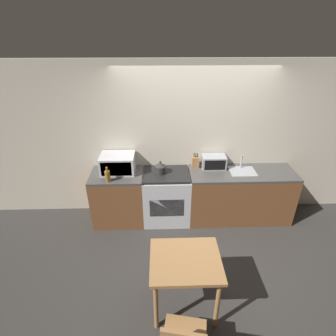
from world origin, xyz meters
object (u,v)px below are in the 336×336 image
stove_range (166,196)px  dining_table (185,267)px  kettle (160,168)px  microwave (118,163)px  bottle (108,176)px  toaster_oven (214,162)px

stove_range → dining_table: size_ratio=1.16×
kettle → microwave: (-0.69, 0.07, 0.05)m
stove_range → dining_table: 1.67m
stove_range → bottle: bottle is taller
dining_table → bottle: bearing=126.5°
toaster_oven → stove_range: bearing=-168.2°
kettle → bottle: bottle is taller
microwave → bottle: (-0.12, -0.30, -0.05)m
bottle → dining_table: size_ratio=0.31×
kettle → dining_table: (0.26, -1.67, -0.36)m
bottle → dining_table: bottle is taller
kettle → bottle: size_ratio=0.88×
bottle → toaster_oven: bottle is taller
microwave → toaster_oven: microwave is taller
dining_table → toaster_oven: bearing=71.0°
microwave → toaster_oven: size_ratio=1.40×
stove_range → toaster_oven: 0.98m
microwave → bottle: bearing=-111.4°
kettle → microwave: 0.69m
stove_range → kettle: (-0.10, 0.02, 0.54)m
toaster_oven → dining_table: size_ratio=0.50×
microwave → dining_table: bearing=-61.5°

